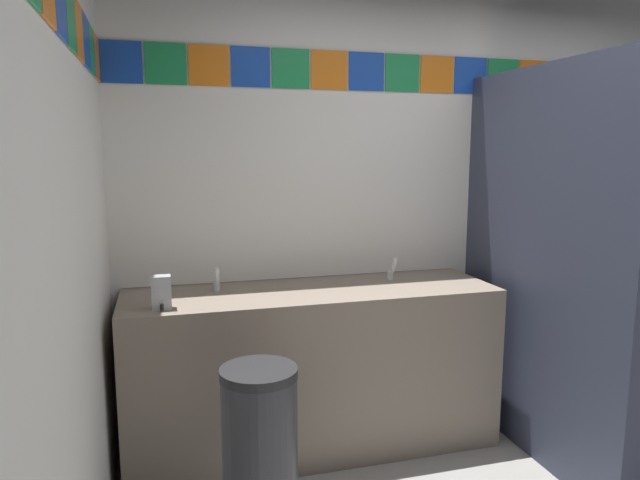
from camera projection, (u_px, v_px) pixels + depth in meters
name	position (u px, v px, depth m)	size (l,w,h in m)	color
wall_back	(430.00, 200.00, 3.56)	(3.80, 0.09, 2.65)	white
wall_side	(32.00, 273.00, 1.43)	(0.09, 3.32, 2.65)	white
vanity_counter	(312.00, 366.00, 3.15)	(1.99, 0.61, 0.89)	gray
faucet_left	(217.00, 282.00, 3.02)	(0.04, 0.10, 0.14)	silver
faucet_right	(392.00, 271.00, 3.29)	(0.04, 0.10, 0.14)	silver
soap_dispenser	(161.00, 293.00, 2.68)	(0.09, 0.09, 0.16)	#B7BABF
stall_divider	(598.00, 274.00, 2.80)	(0.92, 1.36, 2.06)	#33384C
toilet	(583.00, 374.00, 3.43)	(0.39, 0.49, 0.74)	white
trash_bin	(260.00, 453.00, 2.40)	(0.32, 0.32, 0.75)	#333338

